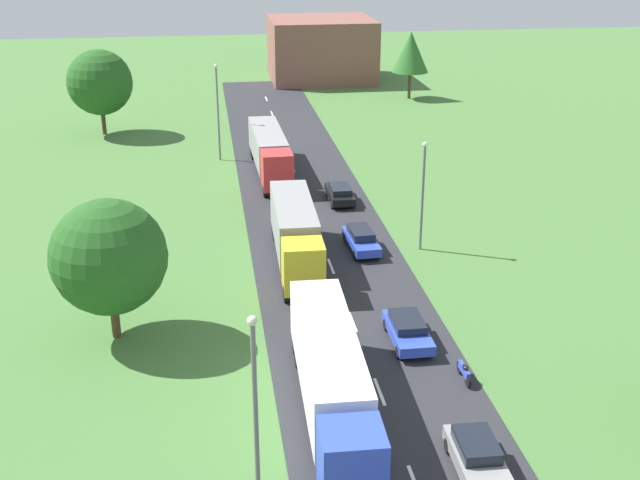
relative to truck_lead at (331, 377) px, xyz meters
name	(u,v)px	position (x,y,z in m)	size (l,w,h in m)	color
road	(353,323)	(2.63, 8.92, -2.17)	(10.00, 140.00, 0.06)	#2B2B30
lane_marking_centre	(363,348)	(2.63, 5.96, -2.13)	(0.16, 124.36, 0.01)	white
truck_lead	(331,377)	(0.00, 0.00, 0.00)	(2.83, 14.11, 3.70)	blue
truck_second	(295,232)	(0.44, 17.64, 0.02)	(2.76, 12.09, 3.78)	yellow
truck_third	(270,151)	(0.47, 37.41, -0.09)	(2.77, 13.70, 3.50)	red
car_second	(477,455)	(5.29, -4.62, -1.38)	(1.97, 4.19, 1.44)	gray
car_third	(408,330)	(5.11, 6.33, -1.41)	(1.93, 4.47, 1.34)	blue
car_fourth	(361,239)	(5.08, 19.25, -1.38)	(1.92, 4.67, 1.43)	blue
car_fifth	(340,193)	(5.27, 29.08, -1.41)	(1.86, 4.54, 1.36)	black
motorcycle_courier	(464,371)	(6.93, 2.23, -1.65)	(0.28, 1.94, 0.91)	black
lamppost_lead	(256,421)	(-3.78, -7.11, 2.87)	(0.36, 0.36, 9.15)	slate
lamppost_second	(423,190)	(9.11, 18.86, 2.04)	(0.36, 0.36, 7.53)	slate
lamppost_third	(218,108)	(-3.74, 42.42, 2.70)	(0.36, 0.36, 8.83)	slate
tree_oak	(109,257)	(-10.30, 9.23, 2.50)	(6.15, 6.15, 7.78)	#513823
tree_birch	(100,82)	(-15.26, 53.51, 3.16)	(6.57, 6.57, 8.65)	#513823
tree_pine	(411,52)	(20.04, 65.93, 3.42)	(4.37, 4.37, 8.04)	#513823
distant_building	(321,49)	(11.12, 79.49, 1.86)	(13.65, 12.58, 8.12)	brown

